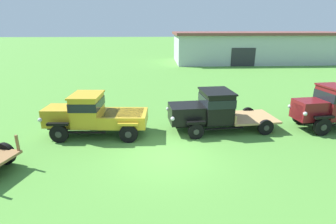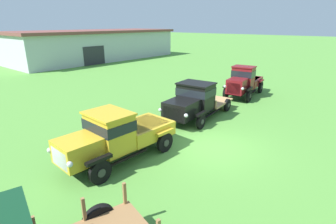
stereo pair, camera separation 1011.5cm
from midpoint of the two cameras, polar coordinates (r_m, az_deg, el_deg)
The scene contains 5 objects.
ground_plane at distance 10.51m, azimuth 26.56°, elevation -13.70°, with size 240.00×240.00×0.00m, color #518E38.
farm_shed at distance 41.84m, azimuth 26.13°, elevation 12.32°, with size 25.05×9.59×4.28m.
vintage_truck_second_in_line at distance 10.91m, azimuth 5.05°, elevation -4.10°, with size 5.08×2.32×2.09m.
vintage_truck_midrow_center at distance 13.33m, azimuth 30.88°, elevation -2.40°, with size 5.75×2.67×2.10m.
vintage_truck_far_side at distance 17.77m, azimuth 48.76°, elevation -1.42°, with size 5.06×2.35×2.31m.
Camera 1 is at (-0.44, -9.96, 5.21)m, focal length 28.00 mm.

